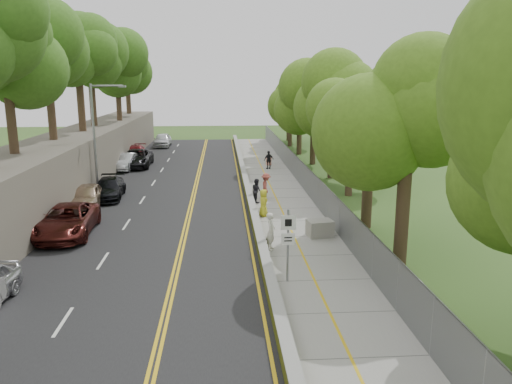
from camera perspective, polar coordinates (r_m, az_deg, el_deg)
The scene contains 24 objects.
ground at distance 23.87m, azimuth 0.13°, elevation -7.53°, with size 140.00×140.00×0.00m, color #33511E.
road at distance 38.42m, azimuth -9.54°, elevation 0.15°, with size 11.20×66.00×0.04m, color black.
sidewalk at distance 38.46m, azimuth 2.33°, elevation 0.34°, with size 4.20×66.00×0.05m, color gray.
jersey_barrier at distance 38.22m, azimuth -1.10°, elevation 0.69°, with size 0.42×66.00×0.60m, color #B0C415.
rock_embankment at distance 39.68m, azimuth -21.38°, elevation 2.76°, with size 5.00×66.00×4.00m, color #595147.
chainlink_fence at distance 38.55m, azimuth 5.44°, elevation 1.80°, with size 0.04×66.00×2.00m, color slate.
trees_embankment at distance 39.10m, azimuth -21.69°, elevation 15.13°, with size 6.40×66.00×13.00m, color #3F731F, non-canonical shape.
trees_fenceside at distance 38.34m, azimuth 9.16°, elevation 10.67°, with size 7.00×66.00×14.00m, color #558320, non-canonical shape.
streetlight at distance 37.58m, azimuth -17.70°, elevation 6.59°, with size 2.52×0.22×8.00m.
signpost at distance 20.49m, azimuth 3.68°, elevation -5.21°, with size 0.62×0.09×3.10m.
construction_barrel at distance 49.17m, azimuth 1.46°, elevation 3.64°, with size 0.56×0.56×0.92m, color #E24827.
concrete_block at distance 27.01m, azimuth 7.30°, elevation -4.13°, with size 1.31×0.98×0.87m, color gray.
car_2 at distance 28.73m, azimuth -20.80°, elevation -3.09°, with size 2.68×5.82×1.62m, color #521B17.
car_3 at distance 36.73m, azimuth -16.49°, elevation 0.38°, with size 1.99×4.89×1.42m, color black.
car_4 at distance 34.53m, azimuth -18.74°, elevation -0.44°, with size 1.81×4.49×1.53m, color tan.
car_5 at distance 48.19m, azimuth -14.70°, elevation 3.38°, with size 1.60×4.57×1.51m, color silver.
car_6 at distance 49.47m, azimuth -13.52°, elevation 3.76°, with size 2.75×5.95×1.65m, color black.
car_7 at distance 53.20m, azimuth -13.70°, elevation 4.31°, with size 2.18×5.36×1.56m, color maroon.
car_8 at distance 63.94m, azimuth -10.64°, elevation 5.86°, with size 1.97×4.91×1.67m, color silver.
painter_0 at distance 30.54m, azimuth 0.86°, elevation -1.25°, with size 0.82×0.54×1.69m, color gold.
painter_1 at distance 24.56m, azimuth 1.72°, elevation -4.52°, with size 0.68×0.45×1.88m, color silver.
painter_2 at distance 34.06m, azimuth 0.09°, elevation 0.18°, with size 0.80×0.62×1.64m, color black.
painter_3 at distance 34.82m, azimuth 1.15°, elevation 0.64°, with size 1.20×0.69×1.86m, color #9C4339.
person_far at distance 46.90m, azimuth 1.47°, elevation 3.68°, with size 1.00×0.42×1.71m, color black.
Camera 1 is at (-1.60, -22.34, 8.26)m, focal length 35.00 mm.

